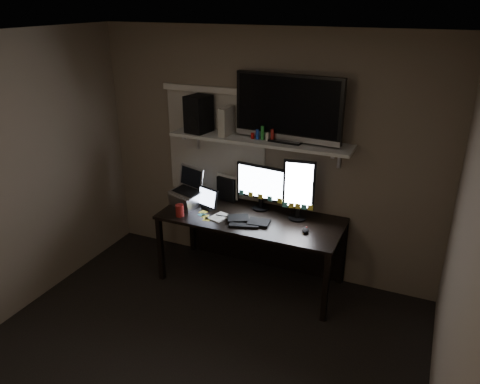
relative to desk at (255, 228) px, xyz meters
The scene contains 21 objects.
floor 1.64m from the desk, 90.00° to the right, with size 3.60×3.60×0.00m, color black.
ceiling 2.49m from the desk, 90.00° to the right, with size 3.60×3.60×0.00m, color silver.
back_wall 0.74m from the desk, 90.00° to the left, with size 3.60×3.60×0.00m, color #6D5F4E.
right_wall 2.47m from the desk, 40.70° to the right, with size 3.60×3.60×0.00m, color #6D5F4E.
window_blinds 0.96m from the desk, 156.69° to the left, with size 1.10×0.02×1.10m, color beige.
desk is the anchor object (origin of this frame).
wall_shelf 0.91m from the desk, 90.00° to the left, with size 1.80×0.35×0.03m, color beige.
monitor_landscape 0.43m from the desk, 80.27° to the left, with size 0.55×0.06×0.48m, color black.
monitor_portrait 0.65m from the desk, ahead, with size 0.31×0.06×0.61m, color black.
keyboard 0.30m from the desk, 85.94° to the right, with size 0.43×0.17×0.03m, color black.
mouse 0.65m from the desk, 19.94° to the right, with size 0.06×0.10×0.04m, color black.
notepad 0.42m from the desk, 137.84° to the right, with size 0.14×0.20×0.01m, color silver.
tablet 0.57m from the desk, 166.76° to the right, with size 0.26×0.11×0.23m, color black.
file_sorter 0.54m from the desk, 155.16° to the left, with size 0.21×0.10×0.27m, color black.
laptop 0.82m from the desk, behind, with size 0.33×0.27×0.37m, color silver.
cup 0.79m from the desk, 150.14° to the right, with size 0.08×0.08×0.12m, color maroon.
sticky_notes 0.48m from the desk, 145.05° to the right, with size 0.30×0.22×0.00m, color yellow, non-canonical shape.
tv 1.27m from the desk, 19.42° to the left, with size 1.04×0.19×0.62m, color black.
game_console 1.12m from the desk, 167.40° to the left, with size 0.07×0.23×0.28m, color beige.
speaker 1.29m from the desk, behind, with size 0.20×0.24×0.36m, color black.
bottles 0.99m from the desk, 45.68° to the left, with size 0.20×0.05×0.13m, color #A50F0C, non-canonical shape.
Camera 1 is at (1.57, -2.42, 2.74)m, focal length 35.00 mm.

